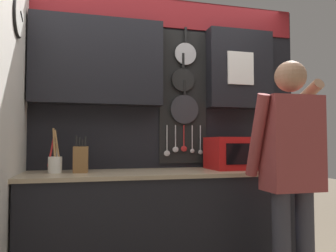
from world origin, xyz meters
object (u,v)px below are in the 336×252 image
Objects in this scene: microwave at (238,153)px; person at (291,163)px; utensil_crock at (55,162)px; knife_block at (81,159)px.

person is at bearing -85.21° from microwave.
microwave is 1.52m from utensil_crock.
person is at bearing -26.26° from knife_block.
microwave is 0.69m from person.
utensil_crock is (-1.52, 0.00, -0.05)m from microwave.
utensil_crock is at bearing 179.94° from microwave.
utensil_crock is (-0.19, 0.00, -0.02)m from knife_block.
utensil_crock is at bearing 156.52° from person.
microwave is at bearing -0.06° from utensil_crock.
person is (0.06, -0.68, -0.04)m from microwave.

